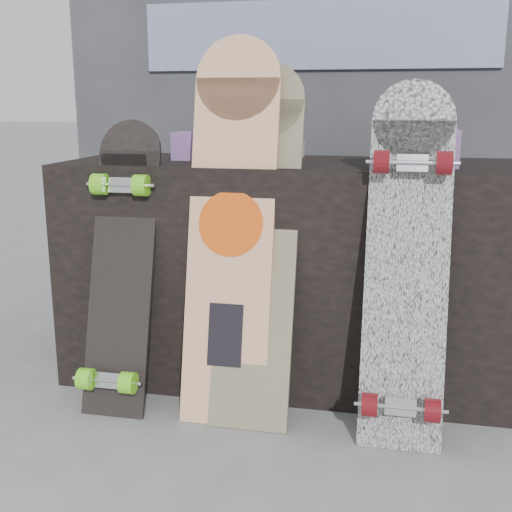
% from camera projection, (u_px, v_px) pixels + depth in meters
% --- Properties ---
extents(ground, '(60.00, 60.00, 0.00)m').
position_uv_depth(ground, '(263.00, 435.00, 1.99)').
color(ground, slate).
rests_on(ground, ground).
extents(vendor_table, '(1.60, 0.60, 0.80)m').
position_uv_depth(vendor_table, '(289.00, 270.00, 2.37)').
color(vendor_table, black).
rests_on(vendor_table, ground).
extents(booth, '(2.40, 0.22, 2.20)m').
position_uv_depth(booth, '(319.00, 81.00, 3.02)').
color(booth, '#343539').
rests_on(booth, ground).
extents(merch_box_purple, '(0.18, 0.12, 0.10)m').
position_uv_depth(merch_box_purple, '(199.00, 146.00, 2.35)').
color(merch_box_purple, '#683D7E').
rests_on(merch_box_purple, vendor_table).
extents(merch_box_small, '(0.14, 0.14, 0.12)m').
position_uv_depth(merch_box_small, '(436.00, 148.00, 2.09)').
color(merch_box_small, '#683D7E').
rests_on(merch_box_small, vendor_table).
extents(merch_box_flat, '(0.22, 0.10, 0.06)m').
position_uv_depth(merch_box_flat, '(274.00, 149.00, 2.45)').
color(merch_box_flat, '#D1B78C').
rests_on(merch_box_flat, vendor_table).
extents(longboard_geisha, '(0.28, 0.31, 1.22)m').
position_uv_depth(longboard_geisha, '(232.00, 218.00, 2.05)').
color(longboard_geisha, beige).
rests_on(longboard_geisha, ground).
extents(longboard_celtic, '(0.25, 0.36, 1.14)m').
position_uv_depth(longboard_celtic, '(259.00, 231.00, 2.06)').
color(longboard_celtic, tan).
rests_on(longboard_celtic, ground).
extents(longboard_cascadia, '(0.25, 0.34, 1.08)m').
position_uv_depth(longboard_cascadia, '(407.00, 258.00, 1.90)').
color(longboard_cascadia, white).
rests_on(longboard_cascadia, ground).
extents(skateboard_dark, '(0.21, 0.35, 0.95)m').
position_uv_depth(skateboard_dark, '(121.00, 262.00, 2.12)').
color(skateboard_dark, black).
rests_on(skateboard_dark, ground).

